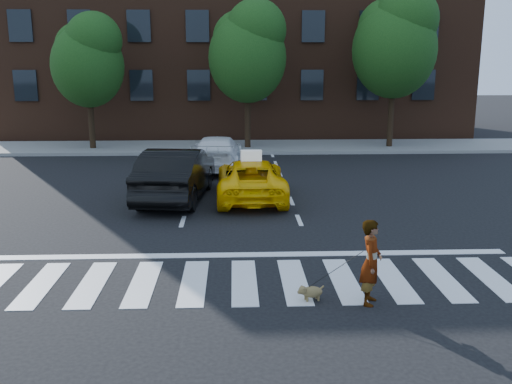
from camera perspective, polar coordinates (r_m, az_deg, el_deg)
ground at (r=11.50m, az=-1.19°, el=-8.97°), size 120.00×120.00×0.00m
crosswalk at (r=11.50m, az=-1.19°, el=-8.94°), size 13.00×2.40×0.01m
stop_line at (r=12.99m, az=-1.33°, el=-6.30°), size 12.00×0.30×0.01m
sidewalk_far at (r=28.47m, az=-1.87°, el=4.52°), size 30.00×4.00×0.15m
building at (r=35.69m, az=-2.04°, el=15.80°), size 26.00×10.00×12.00m
tree_left at (r=28.47m, az=-16.46°, el=12.83°), size 3.39×3.38×6.50m
tree_mid at (r=27.66m, az=-0.80°, el=14.20°), size 3.69×3.69×7.10m
tree_right at (r=28.72m, az=13.79°, el=14.62°), size 4.00×4.00×7.70m
taxi at (r=18.04m, az=-0.50°, el=1.30°), size 2.12×4.55×1.26m
black_sedan at (r=18.09m, az=-7.98°, el=1.81°), size 2.28×5.12×1.63m
white_suv at (r=23.03m, az=-3.90°, el=3.95°), size 2.12×4.70×1.34m
woman at (r=10.48m, az=11.44°, el=-6.89°), size 0.55×0.67×1.57m
dog at (r=10.63m, az=5.43°, el=-9.90°), size 0.53×0.30×0.30m
taxi_sign at (r=17.70m, az=-0.48°, el=3.68°), size 0.65×0.28×0.32m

